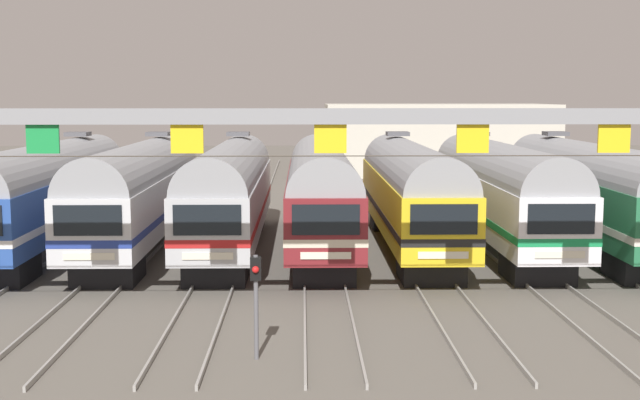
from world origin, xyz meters
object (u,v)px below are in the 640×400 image
(commuter_train_blue, at_px, (49,191))
(commuter_train_maroon, at_px, (320,190))
(commuter_train_silver, at_px, (140,190))
(yard_signal_mast, at_px, (256,287))
(commuter_train_yellow, at_px, (410,190))
(commuter_train_green, at_px, (588,189))
(commuter_train_stainless, at_px, (230,190))
(commuter_train_white, at_px, (499,190))
(catenary_gantry, at_px, (330,146))

(commuter_train_blue, distance_m, commuter_train_maroon, 11.91)
(commuter_train_blue, bearing_deg, commuter_train_maroon, -0.02)
(commuter_train_silver, relative_size, yard_signal_mast, 6.56)
(commuter_train_maroon, bearing_deg, yard_signal_mast, -97.25)
(commuter_train_silver, distance_m, commuter_train_maroon, 7.94)
(commuter_train_yellow, distance_m, commuter_train_green, 7.94)
(yard_signal_mast, bearing_deg, commuter_train_silver, 110.88)
(commuter_train_yellow, bearing_deg, commuter_train_blue, 180.00)
(commuter_train_blue, relative_size, commuter_train_maroon, 1.00)
(commuter_train_stainless, xyz_separation_m, commuter_train_green, (15.87, 0.00, 0.00))
(commuter_train_maroon, height_order, commuter_train_white, commuter_train_white)
(commuter_train_white, bearing_deg, commuter_train_blue, 180.00)
(commuter_train_silver, bearing_deg, catenary_gantry, -59.54)
(catenary_gantry, bearing_deg, commuter_train_blue, 131.41)
(commuter_train_maroon, bearing_deg, commuter_train_blue, 179.98)
(catenary_gantry, height_order, yard_signal_mast, catenary_gantry)
(commuter_train_white, bearing_deg, commuter_train_maroon, -179.97)
(commuter_train_silver, relative_size, commuter_train_green, 1.00)
(commuter_train_stainless, distance_m, commuter_train_yellow, 7.94)
(commuter_train_yellow, bearing_deg, commuter_train_silver, 180.00)
(commuter_train_white, bearing_deg, commuter_train_yellow, 180.00)
(commuter_train_blue, xyz_separation_m, commuter_train_white, (19.84, 0.00, 0.00))
(commuter_train_white, xyz_separation_m, commuter_train_green, (3.97, 0.00, 0.00))
(commuter_train_yellow, bearing_deg, yard_signal_mast, -110.88)
(yard_signal_mast, bearing_deg, commuter_train_yellow, 69.12)
(commuter_train_blue, xyz_separation_m, commuter_train_yellow, (15.87, 0.00, 0.00))
(commuter_train_silver, bearing_deg, commuter_train_white, 0.00)
(commuter_train_blue, bearing_deg, commuter_train_yellow, 0.00)
(commuter_train_stainless, xyz_separation_m, commuter_train_white, (11.91, 0.00, 0.00))
(catenary_gantry, bearing_deg, commuter_train_white, 59.54)
(commuter_train_blue, height_order, commuter_train_maroon, commuter_train_blue)
(commuter_train_blue, height_order, commuter_train_stainless, same)
(commuter_train_white, bearing_deg, catenary_gantry, -120.46)
(commuter_train_yellow, xyz_separation_m, commuter_train_green, (7.94, 0.00, 0.00))
(commuter_train_stainless, bearing_deg, yard_signal_mast, -82.75)
(commuter_train_silver, xyz_separation_m, commuter_train_green, (19.84, 0.00, 0.00))
(commuter_train_silver, relative_size, catenary_gantry, 0.62)
(commuter_train_blue, relative_size, commuter_train_stainless, 1.00)
(commuter_train_green, height_order, yard_signal_mast, commuter_train_green)
(commuter_train_stainless, height_order, catenary_gantry, catenary_gantry)
(commuter_train_silver, xyz_separation_m, commuter_train_maroon, (7.94, -0.00, -0.00))
(commuter_train_maroon, height_order, commuter_train_green, commuter_train_green)
(commuter_train_blue, xyz_separation_m, commuter_train_silver, (3.97, 0.00, 0.00))
(commuter_train_silver, bearing_deg, commuter_train_stainless, 0.00)
(commuter_train_yellow, height_order, catenary_gantry, catenary_gantry)
(commuter_train_maroon, bearing_deg, commuter_train_green, 0.02)
(commuter_train_blue, xyz_separation_m, yard_signal_mast, (9.92, -15.61, -0.76))
(commuter_train_silver, bearing_deg, commuter_train_green, 0.00)
(commuter_train_blue, xyz_separation_m, commuter_train_green, (23.81, 0.00, 0.00))
(commuter_train_maroon, relative_size, catenary_gantry, 0.62)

